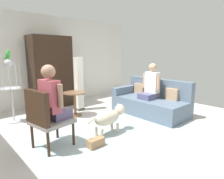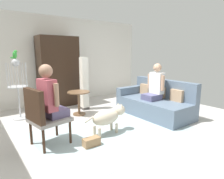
{
  "view_description": "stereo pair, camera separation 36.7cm",
  "coord_description": "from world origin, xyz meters",
  "px_view_note": "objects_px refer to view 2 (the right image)",
  "views": [
    {
      "loc": [
        -2.5,
        -2.83,
        1.55
      ],
      "look_at": [
        0.08,
        -0.01,
        0.83
      ],
      "focal_mm": 31.06,
      "sensor_mm": 36.0,
      "label": 1
    },
    {
      "loc": [
        -2.22,
        -3.06,
        1.55
      ],
      "look_at": [
        0.08,
        -0.01,
        0.83
      ],
      "focal_mm": 31.06,
      "sensor_mm": 36.0,
      "label": 2
    }
  ],
  "objects_px": {
    "bird_cage_stand": "(18,87)",
    "round_end_table": "(79,99)",
    "dog": "(108,117)",
    "armoire_cabinet": "(58,72)",
    "column_lamp": "(84,84)",
    "handbag": "(91,142)",
    "armchair": "(42,114)",
    "couch": "(155,103)",
    "parrot": "(15,54)",
    "person_on_couch": "(155,85)",
    "person_on_armchair": "(49,96)"
  },
  "relations": [
    {
      "from": "bird_cage_stand",
      "to": "round_end_table",
      "type": "bearing_deg",
      "value": -24.63
    },
    {
      "from": "dog",
      "to": "armoire_cabinet",
      "type": "xyz_separation_m",
      "value": [
        0.06,
        2.56,
        0.67
      ]
    },
    {
      "from": "column_lamp",
      "to": "handbag",
      "type": "relative_size",
      "value": 4.96
    },
    {
      "from": "armoire_cabinet",
      "to": "column_lamp",
      "type": "bearing_deg",
      "value": -64.86
    },
    {
      "from": "armchair",
      "to": "armoire_cabinet",
      "type": "bearing_deg",
      "value": 62.2
    },
    {
      "from": "couch",
      "to": "parrot",
      "type": "relative_size",
      "value": 9.62
    },
    {
      "from": "column_lamp",
      "to": "person_on_couch",
      "type": "bearing_deg",
      "value": -52.9
    },
    {
      "from": "armoire_cabinet",
      "to": "person_on_armchair",
      "type": "bearing_deg",
      "value": -115.17
    },
    {
      "from": "round_end_table",
      "to": "dog",
      "type": "height_order",
      "value": "round_end_table"
    },
    {
      "from": "armchair",
      "to": "person_on_armchair",
      "type": "height_order",
      "value": "person_on_armchair"
    },
    {
      "from": "person_on_couch",
      "to": "round_end_table",
      "type": "distance_m",
      "value": 1.94
    },
    {
      "from": "person_on_couch",
      "to": "armoire_cabinet",
      "type": "distance_m",
      "value": 2.81
    },
    {
      "from": "person_on_couch",
      "to": "round_end_table",
      "type": "relative_size",
      "value": 1.47
    },
    {
      "from": "dog",
      "to": "handbag",
      "type": "distance_m",
      "value": 0.65
    },
    {
      "from": "person_on_couch",
      "to": "handbag",
      "type": "height_order",
      "value": "person_on_couch"
    },
    {
      "from": "couch",
      "to": "parrot",
      "type": "bearing_deg",
      "value": 148.76
    },
    {
      "from": "couch",
      "to": "bird_cage_stand",
      "type": "xyz_separation_m",
      "value": [
        -2.83,
        1.71,
        0.48
      ]
    },
    {
      "from": "armchair",
      "to": "round_end_table",
      "type": "xyz_separation_m",
      "value": [
        1.27,
        1.17,
        -0.17
      ]
    },
    {
      "from": "person_on_armchair",
      "to": "armoire_cabinet",
      "type": "relative_size",
      "value": 0.45
    },
    {
      "from": "column_lamp",
      "to": "round_end_table",
      "type": "bearing_deg",
      "value": -135.54
    },
    {
      "from": "handbag",
      "to": "parrot",
      "type": "bearing_deg",
      "value": 105.98
    },
    {
      "from": "person_on_couch",
      "to": "armoire_cabinet",
      "type": "xyz_separation_m",
      "value": [
        -1.54,
        2.34,
        0.24
      ]
    },
    {
      "from": "dog",
      "to": "bird_cage_stand",
      "type": "xyz_separation_m",
      "value": [
        -1.18,
        1.97,
        0.44
      ]
    },
    {
      "from": "person_on_couch",
      "to": "handbag",
      "type": "xyz_separation_m",
      "value": [
        -2.13,
        -0.48,
        -0.69
      ]
    },
    {
      "from": "dog",
      "to": "parrot",
      "type": "xyz_separation_m",
      "value": [
        -1.18,
        1.97,
        1.18
      ]
    },
    {
      "from": "bird_cage_stand",
      "to": "column_lamp",
      "type": "xyz_separation_m",
      "value": [
        1.63,
        -0.23,
        -0.07
      ]
    },
    {
      "from": "person_on_armchair",
      "to": "bird_cage_stand",
      "type": "bearing_deg",
      "value": 94.75
    },
    {
      "from": "round_end_table",
      "to": "column_lamp",
      "type": "xyz_separation_m",
      "value": [
        0.36,
        0.35,
        0.31
      ]
    },
    {
      "from": "column_lamp",
      "to": "dog",
      "type": "bearing_deg",
      "value": -104.5
    },
    {
      "from": "armchair",
      "to": "bird_cage_stand",
      "type": "height_order",
      "value": "bird_cage_stand"
    },
    {
      "from": "person_on_couch",
      "to": "armoire_cabinet",
      "type": "relative_size",
      "value": 0.44
    },
    {
      "from": "armchair",
      "to": "person_on_couch",
      "type": "xyz_separation_m",
      "value": [
        2.77,
        0.01,
        0.19
      ]
    },
    {
      "from": "person_on_couch",
      "to": "person_on_armchair",
      "type": "distance_m",
      "value": 2.63
    },
    {
      "from": "parrot",
      "to": "handbag",
      "type": "xyz_separation_m",
      "value": [
        0.64,
        -2.23,
        -1.44
      ]
    },
    {
      "from": "couch",
      "to": "armchair",
      "type": "bearing_deg",
      "value": -179.22
    },
    {
      "from": "handbag",
      "to": "round_end_table",
      "type": "bearing_deg",
      "value": 69.14
    },
    {
      "from": "person_on_couch",
      "to": "round_end_table",
      "type": "height_order",
      "value": "person_on_couch"
    },
    {
      "from": "person_on_couch",
      "to": "person_on_armchair",
      "type": "xyz_separation_m",
      "value": [
        -2.63,
        0.02,
        0.08
      ]
    },
    {
      "from": "round_end_table",
      "to": "column_lamp",
      "type": "relative_size",
      "value": 0.42
    },
    {
      "from": "person_on_couch",
      "to": "column_lamp",
      "type": "relative_size",
      "value": 0.61
    },
    {
      "from": "person_on_couch",
      "to": "parrot",
      "type": "distance_m",
      "value": 3.36
    },
    {
      "from": "couch",
      "to": "armchair",
      "type": "xyz_separation_m",
      "value": [
        -2.83,
        -0.04,
        0.27
      ]
    },
    {
      "from": "armoire_cabinet",
      "to": "handbag",
      "type": "bearing_deg",
      "value": -101.97
    },
    {
      "from": "round_end_table",
      "to": "parrot",
      "type": "height_order",
      "value": "parrot"
    },
    {
      "from": "parrot",
      "to": "armoire_cabinet",
      "type": "height_order",
      "value": "armoire_cabinet"
    },
    {
      "from": "armchair",
      "to": "person_on_armchair",
      "type": "relative_size",
      "value": 1.1
    },
    {
      "from": "couch",
      "to": "person_on_couch",
      "type": "xyz_separation_m",
      "value": [
        -0.05,
        -0.03,
        0.47
      ]
    },
    {
      "from": "couch",
      "to": "armchair",
      "type": "distance_m",
      "value": 2.84
    },
    {
      "from": "person_on_couch",
      "to": "handbag",
      "type": "relative_size",
      "value": 3.04
    },
    {
      "from": "dog",
      "to": "person_on_couch",
      "type": "bearing_deg",
      "value": 7.83
    }
  ]
}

